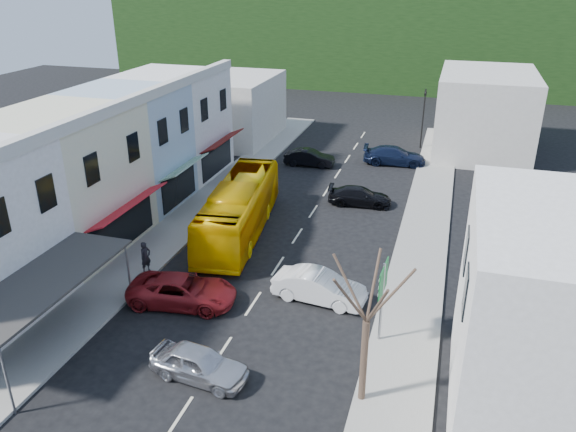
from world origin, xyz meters
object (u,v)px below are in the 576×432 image
object	(u,v)px
car_white	(319,288)
pedestrian_left	(146,258)
bus	(239,210)
traffic_signal	(423,119)
car_silver	(199,363)
car_red	(183,291)
street_tree	(366,321)
direction_sign	(382,304)

from	to	relation	value
car_white	pedestrian_left	xyz separation A→B (m)	(-9.54, -0.14, 0.30)
bus	traffic_signal	bearing A→B (deg)	59.03
pedestrian_left	car_silver	bearing A→B (deg)	-117.91
car_red	street_tree	world-z (taller)	street_tree
bus	street_tree	size ratio (longest dim) A/B	1.60
car_red	street_tree	size ratio (longest dim) A/B	0.63
car_silver	traffic_signal	world-z (taller)	traffic_signal
bus	street_tree	distance (m)	16.16
direction_sign	traffic_signal	bearing A→B (deg)	94.26
car_silver	car_red	size ratio (longest dim) A/B	0.96
car_white	direction_sign	size ratio (longest dim) A/B	1.12
bus	car_red	bearing A→B (deg)	-95.94
car_red	street_tree	bearing A→B (deg)	-121.22
car_silver	pedestrian_left	world-z (taller)	pedestrian_left
street_tree	traffic_signal	bearing A→B (deg)	90.83
car_silver	traffic_signal	size ratio (longest dim) A/B	0.81
car_red	pedestrian_left	distance (m)	3.82
car_silver	car_red	xyz separation A→B (m)	(-3.11, 4.80, 0.00)
bus	pedestrian_left	bearing A→B (deg)	-122.62
pedestrian_left	traffic_signal	distance (m)	30.67
bus	car_silver	distance (m)	13.65
street_tree	car_red	bearing A→B (deg)	156.21
bus	car_red	distance (m)	8.45
pedestrian_left	direction_sign	world-z (taller)	direction_sign
bus	car_white	size ratio (longest dim) A/B	2.64
direction_sign	pedestrian_left	bearing A→B (deg)	172.59
pedestrian_left	street_tree	bearing A→B (deg)	-96.65
car_white	pedestrian_left	distance (m)	9.54
car_red	direction_sign	world-z (taller)	direction_sign
car_silver	pedestrian_left	distance (m)	9.33
street_tree	traffic_signal	distance (m)	34.37
car_white	street_tree	distance (m)	7.81
car_red	pedestrian_left	xyz separation A→B (m)	(-3.19, 2.08, 0.30)
direction_sign	car_red	bearing A→B (deg)	-178.75
car_white	direction_sign	xyz separation A→B (m)	(3.36, -2.54, 1.27)
car_red	traffic_signal	xyz separation A→B (m)	(9.11, 30.12, 2.01)
bus	car_red	size ratio (longest dim) A/B	2.52
car_white	car_red	size ratio (longest dim) A/B	0.96
direction_sign	street_tree	size ratio (longest dim) A/B	0.54
direction_sign	street_tree	bearing A→B (deg)	-88.34
car_silver	car_red	world-z (taller)	same
bus	car_silver	xyz separation A→B (m)	(3.36, -13.20, -0.85)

